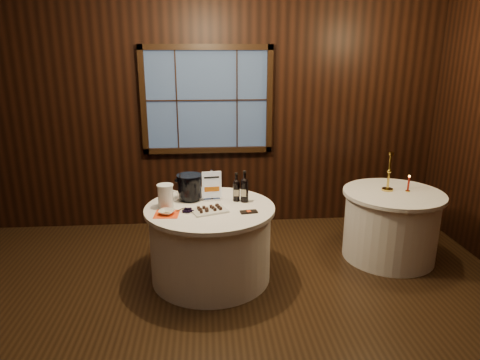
{
  "coord_description": "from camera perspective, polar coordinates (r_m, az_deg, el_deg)",
  "views": [
    {
      "loc": [
        -0.02,
        -2.96,
        2.23
      ],
      "look_at": [
        0.29,
        0.9,
        1.07
      ],
      "focal_mm": 32.0,
      "sensor_mm": 36.0,
      "label": 1
    }
  ],
  "objects": [
    {
      "name": "ground",
      "position": [
        3.7,
        -3.58,
        -20.34
      ],
      "size": [
        6.0,
        6.0,
        0.0
      ],
      "primitive_type": "plane",
      "color": "black",
      "rests_on": "ground"
    },
    {
      "name": "back_wall",
      "position": [
        5.48,
        -4.4,
        9.49
      ],
      "size": [
        6.0,
        0.1,
        3.0
      ],
      "color": "black",
      "rests_on": "ground"
    },
    {
      "name": "main_table",
      "position": [
        4.36,
        -3.94,
        -8.29
      ],
      "size": [
        1.28,
        1.28,
        0.77
      ],
      "color": "white",
      "rests_on": "ground"
    },
    {
      "name": "side_table",
      "position": [
        5.06,
        19.41,
        -5.63
      ],
      "size": [
        1.08,
        1.08,
        0.77
      ],
      "color": "white",
      "rests_on": "ground"
    },
    {
      "name": "sign_stand",
      "position": [
        4.37,
        -3.79,
        -1.34
      ],
      "size": [
        0.2,
        0.11,
        0.32
      ],
      "rotation": [
        0.0,
        0.0,
        0.11
      ],
      "color": "silver",
      "rests_on": "main_table"
    },
    {
      "name": "port_bottle_left",
      "position": [
        4.33,
        -0.49,
        -1.19
      ],
      "size": [
        0.07,
        0.08,
        0.3
      ],
      "rotation": [
        0.0,
        0.0,
        -0.13
      ],
      "color": "black",
      "rests_on": "main_table"
    },
    {
      "name": "port_bottle_right",
      "position": [
        4.3,
        0.61,
        -1.15
      ],
      "size": [
        0.08,
        0.09,
        0.32
      ],
      "rotation": [
        0.0,
        0.0,
        -0.41
      ],
      "color": "black",
      "rests_on": "main_table"
    },
    {
      "name": "ice_bucket",
      "position": [
        4.38,
        -6.71,
        -0.9
      ],
      "size": [
        0.26,
        0.26,
        0.27
      ],
      "color": "black",
      "rests_on": "main_table"
    },
    {
      "name": "chocolate_plate",
      "position": [
        4.09,
        -4.1,
        -3.97
      ],
      "size": [
        0.38,
        0.31,
        0.05
      ],
      "rotation": [
        0.0,
        0.0,
        0.34
      ],
      "color": "white",
      "rests_on": "main_table"
    },
    {
      "name": "chocolate_box",
      "position": [
        4.06,
        1.18,
        -4.27
      ],
      "size": [
        0.17,
        0.1,
        0.01
      ],
      "primitive_type": "cube",
      "rotation": [
        0.0,
        0.0,
        0.14
      ],
      "color": "black",
      "rests_on": "main_table"
    },
    {
      "name": "grape_bunch",
      "position": [
        4.1,
        -6.97,
        -3.97
      ],
      "size": [
        0.19,
        0.09,
        0.04
      ],
      "rotation": [
        0.0,
        0.0,
        -0.22
      ],
      "color": "black",
      "rests_on": "main_table"
    },
    {
      "name": "glass_pitcher",
      "position": [
        4.22,
        -9.87,
        -2.09
      ],
      "size": [
        0.21,
        0.16,
        0.23
      ],
      "rotation": [
        0.0,
        0.0,
        -0.07
      ],
      "color": "white",
      "rests_on": "main_table"
    },
    {
      "name": "orange_napkin",
      "position": [
        4.07,
        -9.74,
        -4.51
      ],
      "size": [
        0.24,
        0.24,
        0.0
      ],
      "primitive_type": "cube",
      "rotation": [
        0.0,
        0.0,
        -0.06
      ],
      "color": "#FF4715",
      "rests_on": "main_table"
    },
    {
      "name": "cracker_bowl",
      "position": [
        4.07,
        -9.75,
        -4.24
      ],
      "size": [
        0.19,
        0.19,
        0.04
      ],
      "primitive_type": "imported",
      "rotation": [
        0.0,
        0.0,
        -0.34
      ],
      "color": "white",
      "rests_on": "orange_napkin"
    },
    {
      "name": "brass_candlestick",
      "position": [
        4.92,
        19.21,
        0.41
      ],
      "size": [
        0.12,
        0.12,
        0.43
      ],
      "color": "gold",
      "rests_on": "side_table"
    },
    {
      "name": "red_candle",
      "position": [
        4.98,
        21.53,
        -0.64
      ],
      "size": [
        0.05,
        0.05,
        0.19
      ],
      "color": "gold",
      "rests_on": "side_table"
    }
  ]
}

